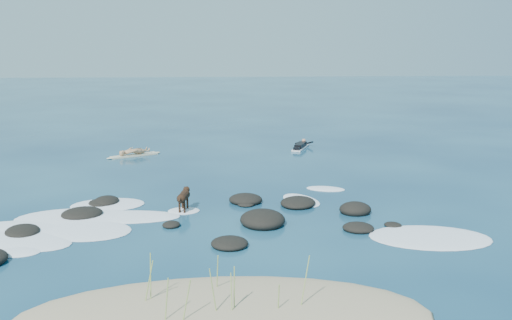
{
  "coord_description": "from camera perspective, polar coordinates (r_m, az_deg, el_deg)",
  "views": [
    {
      "loc": [
        -0.12,
        -19.18,
        5.67
      ],
      "look_at": [
        1.59,
        4.0,
        0.9
      ],
      "focal_mm": 40.0,
      "sensor_mm": 36.0,
      "label": 1
    }
  ],
  "objects": [
    {
      "name": "standing_surfer_rig",
      "position": [
        29.7,
        -12.15,
        1.62
      ],
      "size": [
        2.64,
        1.73,
        1.66
      ],
      "rotation": [
        0.0,
        0.0,
        0.54
      ],
      "color": "beige",
      "rests_on": "ground"
    },
    {
      "name": "reef_rocks",
      "position": [
        18.58,
        -5.91,
        -5.89
      ],
      "size": [
        12.98,
        6.92,
        0.57
      ],
      "color": "black",
      "rests_on": "ground"
    },
    {
      "name": "breaking_foam",
      "position": [
        18.72,
        -10.45,
        -6.2
      ],
      "size": [
        15.82,
        7.94,
        0.12
      ],
      "color": "white",
      "rests_on": "ground"
    },
    {
      "name": "paddling_surfer_rig",
      "position": [
        31.37,
        4.49,
        1.41
      ],
      "size": [
        1.46,
        2.38,
        0.42
      ],
      "rotation": [
        0.0,
        0.0,
        1.19
      ],
      "color": "silver",
      "rests_on": "ground"
    },
    {
      "name": "dog",
      "position": [
        19.66,
        -7.24,
        -3.62
      ],
      "size": [
        0.47,
        1.28,
        0.81
      ],
      "rotation": [
        0.0,
        0.0,
        1.39
      ],
      "color": "black",
      "rests_on": "ground"
    },
    {
      "name": "ground",
      "position": [
        20.0,
        -3.72,
        -4.89
      ],
      "size": [
        160.0,
        160.0,
        0.0
      ],
      "primitive_type": "plane",
      "color": "#0A2642",
      "rests_on": "ground"
    },
    {
      "name": "dune_grass",
      "position": [
        12.17,
        -4.42,
        -12.82
      ],
      "size": [
        3.52,
        1.67,
        1.22
      ],
      "color": "#8DA851",
      "rests_on": "ground"
    },
    {
      "name": "sand_dune",
      "position": [
        12.36,
        -3.33,
        -15.72
      ],
      "size": [
        9.0,
        4.4,
        0.6
      ],
      "primitive_type": "ellipsoid",
      "color": "#9E8966",
      "rests_on": "ground"
    }
  ]
}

